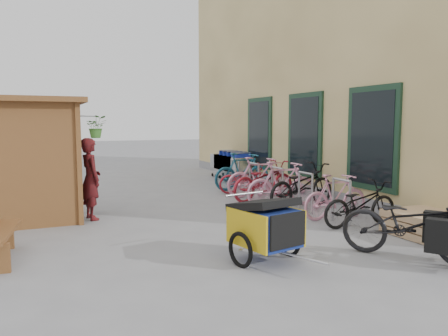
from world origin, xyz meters
name	(u,v)px	position (x,y,z in m)	size (l,w,h in m)	color
ground	(232,235)	(0.00, 0.00, 0.00)	(80.00, 80.00, 0.00)	gray
building	(359,73)	(6.49, 4.50, 3.49)	(6.07, 13.00, 7.00)	#E2C682
kiosk	(21,143)	(-3.28, 2.47, 1.55)	(2.49, 1.65, 2.40)	brown
bike_rack	(277,181)	(2.30, 2.40, 0.52)	(0.05, 5.35, 0.86)	#A5A8AD
pallet_stack	(427,224)	(3.00, -1.40, 0.21)	(1.00, 1.20, 0.40)	tan
shopping_carts	(229,163)	(3.00, 6.75, 0.58)	(0.55, 2.19, 0.99)	silver
child_trailer	(265,224)	(-0.16, -1.43, 0.52)	(1.02, 1.63, 0.94)	navy
cargo_bike	(414,225)	(1.77, -2.24, 0.50)	(1.63, 1.99, 1.02)	black
person_kiosk	(91,179)	(-2.05, 2.28, 0.81)	(0.59, 0.39, 1.63)	maroon
bike_0	(360,204)	(2.46, -0.35, 0.43)	(0.57, 1.63, 0.86)	black
bike_1	(336,196)	(2.44, 0.34, 0.46)	(0.43, 1.52, 0.92)	#F29DBD
bike_2	(302,185)	(2.50, 1.64, 0.50)	(0.67, 1.92, 1.01)	black
bike_3	(282,184)	(2.12, 1.88, 0.53)	(0.49, 1.75, 1.05)	#F29DBD
bike_4	(264,181)	(2.13, 2.76, 0.49)	(0.65, 1.88, 0.99)	maroon
bike_5	(258,177)	(2.25, 3.27, 0.52)	(0.49, 1.74, 1.05)	#F29DBD
bike_6	(246,178)	(2.24, 3.94, 0.41)	(0.54, 1.55, 0.82)	maroon
bike_7	(242,171)	(2.40, 4.52, 0.53)	(0.50, 1.78, 1.07)	#1E5C78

